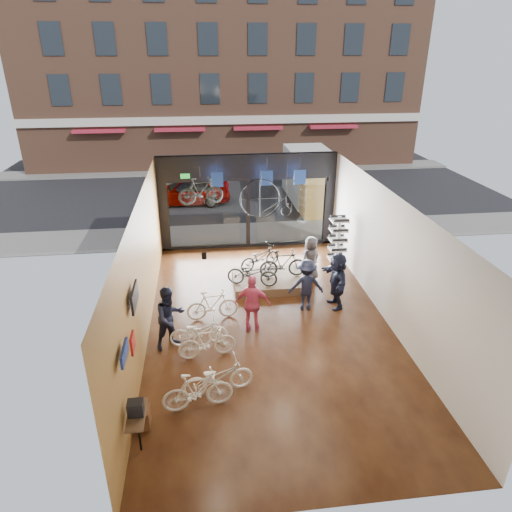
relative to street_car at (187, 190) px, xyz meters
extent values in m
cube|color=black|center=(2.55, -12.00, -0.77)|extent=(7.00, 12.00, 0.04)
cube|color=black|center=(2.55, -12.00, 3.07)|extent=(7.00, 12.00, 0.04)
cube|color=olive|center=(-0.97, -12.00, 1.15)|extent=(0.04, 12.00, 3.80)
cube|color=beige|center=(6.07, -12.00, 1.15)|extent=(0.04, 12.00, 3.80)
cube|color=beige|center=(2.55, -18.02, 1.15)|extent=(7.00, 0.04, 3.80)
cube|color=#198C26|center=(0.15, -6.12, 2.30)|extent=(0.35, 0.06, 0.18)
cube|color=black|center=(2.55, 3.00, -0.76)|extent=(30.00, 18.00, 0.02)
cube|color=slate|center=(2.55, -4.80, -0.69)|extent=(30.00, 2.40, 0.12)
cube|color=slate|center=(2.55, 7.00, -0.69)|extent=(30.00, 2.00, 0.12)
cube|color=brown|center=(2.55, 9.50, 6.25)|extent=(26.00, 5.00, 14.00)
imported|color=gray|center=(0.00, 0.00, 0.00)|extent=(4.39, 1.77, 1.50)
imported|color=silver|center=(0.46, -15.21, -0.26)|extent=(1.66, 0.67, 0.97)
imported|color=silver|center=(0.93, -14.74, -0.31)|extent=(1.76, 0.90, 0.88)
imported|color=silver|center=(0.70, -13.33, -0.29)|extent=(1.58, 0.65, 0.92)
imported|color=silver|center=(0.50, -12.76, -0.33)|extent=(1.60, 0.61, 0.83)
imported|color=silver|center=(0.91, -11.46, -0.28)|extent=(1.60, 0.60, 0.94)
cube|color=brown|center=(2.89, -9.52, -0.60)|extent=(2.40, 1.80, 0.30)
imported|color=black|center=(2.27, -10.02, -0.01)|extent=(1.76, 1.03, 0.88)
imported|color=black|center=(3.38, -9.53, 0.04)|extent=(1.63, 0.49, 0.98)
imported|color=black|center=(2.69, -8.80, -0.02)|extent=(1.71, 1.28, 0.86)
imported|color=#161C33|center=(-0.25, -12.71, 0.15)|extent=(1.10, 1.05, 1.79)
imported|color=#CC4C72|center=(2.04, -12.22, 0.13)|extent=(1.10, 0.66, 1.75)
imported|color=#161C33|center=(3.80, -11.23, 0.09)|extent=(1.12, 0.68, 1.67)
imported|color=#3F3F44|center=(4.39, -9.30, 0.06)|extent=(0.94, 0.84, 1.61)
imported|color=#161C33|center=(4.78, -11.18, 0.15)|extent=(0.63, 1.70, 1.80)
imported|color=black|center=(0.72, -7.80, 2.18)|extent=(1.63, 0.67, 0.95)
cube|color=#1E3F99|center=(1.34, -6.80, 2.30)|extent=(0.45, 0.03, 0.55)
cube|color=#1E3F99|center=(3.20, -6.80, 2.30)|extent=(0.45, 0.03, 0.55)
cube|color=#1E3F99|center=(4.45, -6.80, 2.30)|extent=(0.45, 0.03, 0.55)
camera|label=1|loc=(0.79, -23.32, 6.67)|focal=32.00mm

